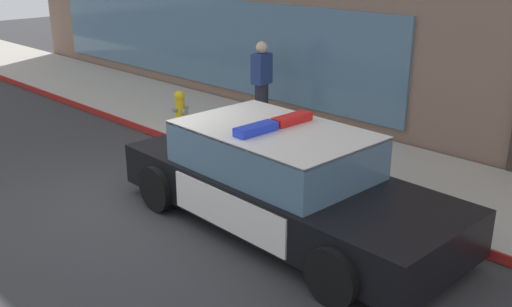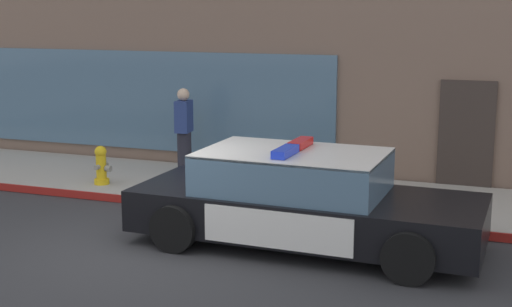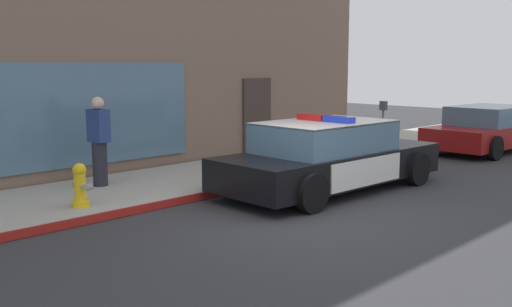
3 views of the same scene
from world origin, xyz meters
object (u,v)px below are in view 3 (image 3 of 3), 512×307
fire_hydrant (80,186)px  parking_meter (383,116)px  police_cruiser (329,156)px  pedestrian_on_sidewalk (99,141)px  car_down_street (488,129)px

fire_hydrant → parking_meter: (8.86, -0.08, 0.58)m
fire_hydrant → parking_meter: bearing=-0.5°
police_cruiser → pedestrian_on_sidewalk: size_ratio=2.94×
fire_hydrant → parking_meter: 8.88m
fire_hydrant → pedestrian_on_sidewalk: bearing=48.7°
police_cruiser → car_down_street: size_ratio=1.11×
fire_hydrant → car_down_street: (11.84, -1.68, 0.13)m
police_cruiser → fire_hydrant: (-4.40, 1.71, -0.18)m
police_cruiser → parking_meter: (4.46, 1.63, 0.40)m
police_cruiser → pedestrian_on_sidewalk: bearing=139.6°
pedestrian_on_sidewalk → parking_meter: (7.75, -1.34, 0.07)m
pedestrian_on_sidewalk → police_cruiser: bearing=-48.6°
police_cruiser → car_down_street: police_cruiser is taller
pedestrian_on_sidewalk → fire_hydrant: bearing=-137.8°
pedestrian_on_sidewalk → car_down_street: bearing=-21.8°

